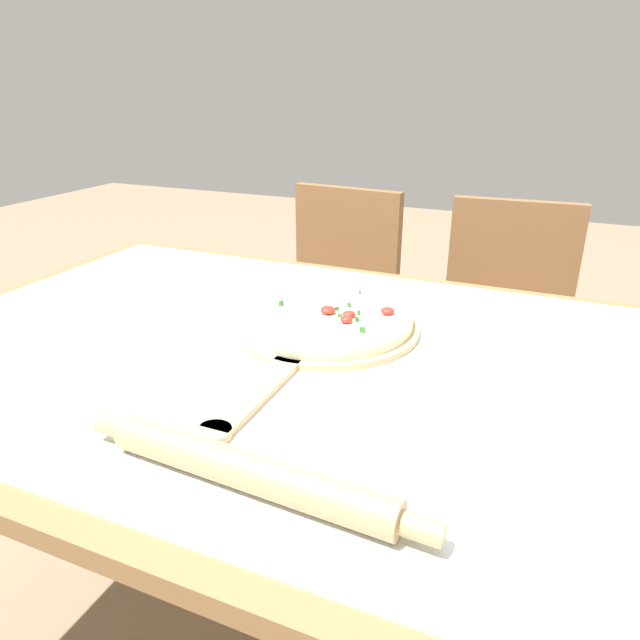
% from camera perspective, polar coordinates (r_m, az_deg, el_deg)
% --- Properties ---
extents(dining_table, '(1.49, 0.99, 0.78)m').
position_cam_1_polar(dining_table, '(1.05, -2.74, -8.09)').
color(dining_table, olive).
rests_on(dining_table, ground_plane).
extents(towel_cloth, '(1.41, 0.91, 0.00)m').
position_cam_1_polar(towel_cloth, '(1.00, -2.85, -3.08)').
color(towel_cloth, silver).
rests_on(towel_cloth, dining_table).
extents(pizza_peel, '(0.35, 0.59, 0.01)m').
position_cam_1_polar(pizza_peel, '(1.05, 0.04, -1.16)').
color(pizza_peel, tan).
rests_on(pizza_peel, towel_cloth).
extents(pizza, '(0.32, 0.32, 0.03)m').
position_cam_1_polar(pizza, '(1.07, 0.65, 0.32)').
color(pizza, beige).
rests_on(pizza, pizza_peel).
extents(rolling_pin, '(0.46, 0.06, 0.04)m').
position_cam_1_polar(rolling_pin, '(0.68, -7.19, -14.80)').
color(rolling_pin, tan).
rests_on(rolling_pin, towel_cloth).
extents(chair_left, '(0.44, 0.44, 0.90)m').
position_cam_1_polar(chair_left, '(1.93, 1.40, 1.61)').
color(chair_left, brown).
rests_on(chair_left, ground_plane).
extents(chair_right, '(0.42, 0.42, 0.90)m').
position_cam_1_polar(chair_right, '(1.82, 17.76, -0.94)').
color(chair_right, brown).
rests_on(chair_right, ground_plane).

